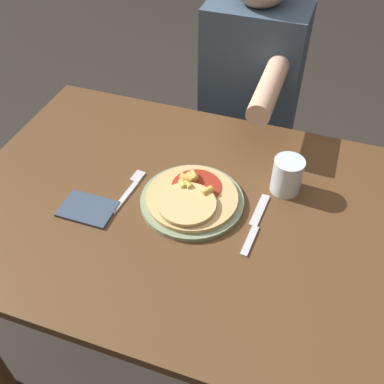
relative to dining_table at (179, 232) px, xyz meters
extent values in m
plane|color=#2D2823|center=(0.00, 0.00, -0.66)|extent=(8.00, 8.00, 0.00)
cube|color=brown|center=(0.00, 0.00, 0.10)|extent=(1.19, 0.86, 0.03)
cylinder|color=brown|center=(-0.53, 0.37, -0.29)|extent=(0.06, 0.06, 0.74)
cylinder|color=brown|center=(0.53, 0.37, -0.29)|extent=(0.06, 0.06, 0.74)
cylinder|color=gray|center=(0.03, 0.02, 0.12)|extent=(0.28, 0.28, 0.01)
cylinder|color=tan|center=(0.03, 0.02, 0.13)|extent=(0.25, 0.25, 0.01)
cylinder|color=#9E2819|center=(0.03, 0.05, 0.14)|extent=(0.14, 0.14, 0.00)
cylinder|color=#DDB771|center=(0.03, -0.02, 0.15)|extent=(0.15, 0.15, 0.01)
cylinder|color=gold|center=(0.00, 0.07, 0.15)|extent=(0.04, 0.02, 0.02)
cylinder|color=gold|center=(0.00, 0.06, 0.15)|extent=(0.04, 0.02, 0.02)
cylinder|color=gold|center=(0.07, 0.03, 0.15)|extent=(0.03, 0.04, 0.02)
cylinder|color=gold|center=(0.01, 0.07, 0.15)|extent=(0.03, 0.03, 0.02)
cylinder|color=gold|center=(0.00, 0.04, 0.15)|extent=(0.03, 0.03, 0.02)
cylinder|color=gold|center=(0.01, 0.04, 0.15)|extent=(0.03, 0.03, 0.02)
cylinder|color=gold|center=(0.02, 0.08, 0.15)|extent=(0.03, 0.03, 0.02)
cube|color=silver|center=(-0.15, -0.03, 0.12)|extent=(0.03, 0.13, 0.00)
cube|color=silver|center=(-0.15, 0.06, 0.12)|extent=(0.03, 0.05, 0.00)
cube|color=silver|center=(0.21, -0.06, 0.12)|extent=(0.03, 0.10, 0.00)
cube|color=silver|center=(0.21, 0.05, 0.12)|extent=(0.03, 0.12, 0.00)
cylinder|color=silver|center=(0.26, 0.15, 0.17)|extent=(0.08, 0.08, 0.10)
cube|color=#38475B|center=(-0.22, -0.10, 0.12)|extent=(0.14, 0.10, 0.01)
cylinder|color=#2D2D38|center=(-0.04, 0.66, -0.40)|extent=(0.11, 0.11, 0.52)
cylinder|color=#2D2D38|center=(0.12, 0.66, -0.40)|extent=(0.11, 0.11, 0.52)
cube|color=#3D5166|center=(0.04, 0.66, 0.13)|extent=(0.34, 0.22, 0.54)
cylinder|color=tan|center=(0.14, 0.40, 0.26)|extent=(0.07, 0.30, 0.07)
camera|label=1|loc=(0.31, -0.78, 0.99)|focal=42.00mm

